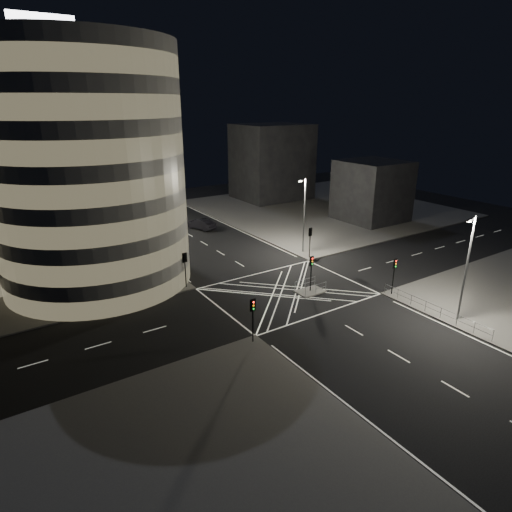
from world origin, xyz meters
TOP-DOWN VIEW (x-y plane):
  - ground at (0.00, 0.00)m, footprint 120.00×120.00m
  - sidewalk_far_right at (29.00, 27.00)m, footprint 42.00×42.00m
  - central_island at (2.00, -1.50)m, footprint 3.00×2.00m
  - office_tower_curved at (-20.74, 18.74)m, footprint 30.00×29.00m
  - office_block_rear at (-22.00, 42.00)m, footprint 24.00×16.00m
  - building_right_far at (26.00, 40.00)m, footprint 14.00×12.00m
  - building_right_near at (30.00, 16.00)m, footprint 10.00×10.00m
  - building_far_end at (-4.00, 58.00)m, footprint 18.00×8.00m
  - tree_a at (-10.50, 9.00)m, footprint 4.07×4.07m
  - tree_b at (-10.50, 15.00)m, footprint 4.05×4.05m
  - tree_c at (-10.50, 21.00)m, footprint 4.81×4.81m
  - tree_d at (-10.50, 27.00)m, footprint 5.26×5.26m
  - tree_e at (-10.50, 33.00)m, footprint 4.44×4.44m
  - traffic_signal_fl at (-8.80, 6.80)m, footprint 0.55×0.22m
  - traffic_signal_nl at (-8.80, -6.80)m, footprint 0.55×0.22m
  - traffic_signal_fr at (8.80, 6.80)m, footprint 0.55×0.22m
  - traffic_signal_nr at (8.80, -6.80)m, footprint 0.55×0.22m
  - traffic_signal_island at (2.00, -1.50)m, footprint 0.55×0.22m
  - street_lamp_left_near at (-9.44, 12.00)m, footprint 1.25×0.25m
  - street_lamp_left_far at (-9.44, 30.00)m, footprint 1.25×0.25m
  - street_lamp_right_far at (9.44, 9.00)m, footprint 1.25×0.25m
  - street_lamp_right_near at (9.44, -14.00)m, footprint 1.25×0.25m
  - railing_near_right at (8.30, -12.15)m, footprint 0.06×11.70m
  - railing_island_south at (2.00, -2.40)m, footprint 2.80×0.06m
  - railing_island_north at (2.00, -0.60)m, footprint 2.80×0.06m
  - sedan at (2.91, 26.93)m, footprint 3.63×5.45m

SIDE VIEW (x-z plane):
  - ground at x=0.00m, z-range 0.00..0.00m
  - sidewalk_far_right at x=29.00m, z-range 0.00..0.15m
  - central_island at x=2.00m, z-range 0.00..0.15m
  - railing_near_right at x=8.30m, z-range 0.15..1.25m
  - railing_island_south at x=2.00m, z-range 0.15..1.25m
  - railing_island_north at x=2.00m, z-range 0.15..1.25m
  - sedan at x=2.91m, z-range 0.00..1.70m
  - traffic_signal_fl at x=-8.80m, z-range 0.91..4.91m
  - traffic_signal_nl at x=-8.80m, z-range 0.91..4.91m
  - traffic_signal_fr at x=8.80m, z-range 0.91..4.91m
  - traffic_signal_nr at x=8.80m, z-range 0.91..4.91m
  - traffic_signal_island at x=2.00m, z-range 0.91..4.91m
  - tree_a at x=-10.50m, z-range 0.91..7.13m
  - tree_e at x=-10.50m, z-range 1.06..8.00m
  - tree_c at x=-10.50m, z-range 1.16..8.72m
  - tree_b at x=-10.50m, z-range 1.40..8.58m
  - tree_d at x=-10.50m, z-range 1.09..9.04m
  - building_right_near at x=30.00m, z-range 0.15..10.15m
  - street_lamp_left_near at x=-9.44m, z-range 0.54..10.54m
  - street_lamp_left_far at x=-9.44m, z-range 0.54..10.54m
  - street_lamp_right_far at x=9.44m, z-range 0.54..10.54m
  - street_lamp_right_near at x=9.44m, z-range 0.54..10.54m
  - building_right_far at x=26.00m, z-range 0.15..15.15m
  - building_far_end at x=-4.00m, z-range 0.00..18.00m
  - office_block_rear at x=-22.00m, z-range 0.15..22.15m
  - office_tower_curved at x=-20.74m, z-range -0.95..26.25m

